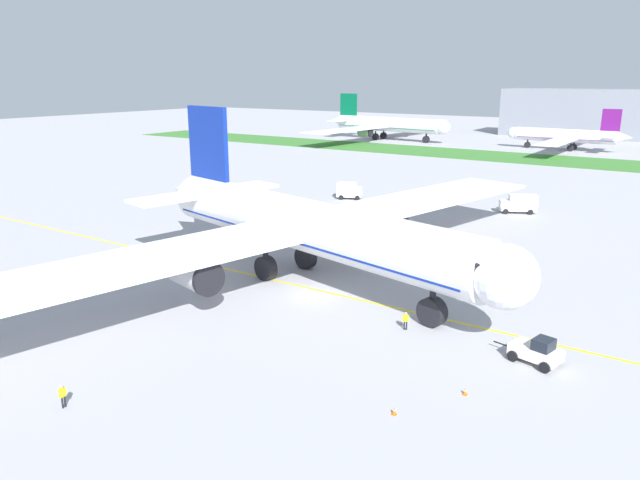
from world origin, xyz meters
TOP-DOWN VIEW (x-y plane):
  - ground_plane at (0.00, 0.00)m, footprint 600.00×600.00m
  - apron_taxi_line at (0.00, 1.57)m, footprint 280.00×0.36m
  - grass_median_strip at (0.00, 124.55)m, footprint 320.00×24.00m
  - airliner_foreground at (-3.83, 3.53)m, footprint 54.71×87.38m
  - pushback_tug at (23.79, -2.83)m, footprint 5.81×3.23m
  - ground_crew_wingwalker_port at (-2.01, -28.03)m, footprint 0.29×0.61m
  - ground_crew_marshaller_front at (12.11, -2.72)m, footprint 0.52×0.47m
  - traffic_cone_near_nose at (20.78, -10.81)m, footprint 0.36×0.36m
  - traffic_cone_port_wing at (17.66, -16.04)m, footprint 0.36×0.36m
  - service_truck_fuel_bowser at (-23.45, 46.67)m, footprint 5.18×4.02m
  - service_truck_catering_van at (7.02, 52.00)m, footprint 6.30×4.49m
  - parked_airliner_far_left at (-69.11, 149.22)m, footprint 51.59×82.50m
  - parked_airliner_far_centre at (-6.17, 151.60)m, footprint 37.41×58.61m
  - terminal_building at (5.94, 201.49)m, footprint 92.69×20.00m

SIDE VIEW (x-z plane):
  - ground_plane at x=0.00m, z-range 0.00..0.00m
  - apron_taxi_line at x=0.00m, z-range 0.00..0.01m
  - grass_median_strip at x=0.00m, z-range 0.00..0.10m
  - traffic_cone_near_nose at x=20.78m, z-range -0.01..0.57m
  - traffic_cone_port_wing at x=17.66m, z-range -0.01..0.57m
  - pushback_tug at x=23.79m, z-range -0.10..2.16m
  - ground_crew_marshaller_front at x=12.11m, z-range 0.19..1.91m
  - ground_crew_wingwalker_port at x=-2.01m, z-range 0.19..1.92m
  - service_truck_fuel_bowser at x=-23.45m, z-range 0.09..3.19m
  - service_truck_catering_van at x=7.02m, z-range 0.09..3.28m
  - parked_airliner_far_centre at x=-6.17m, z-range -2.12..11.07m
  - parked_airliner_far_left at x=-69.11m, z-range -2.64..13.78m
  - airliner_foreground at x=-3.83m, z-range -3.01..15.76m
  - terminal_building at x=5.94m, z-range 0.00..18.00m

